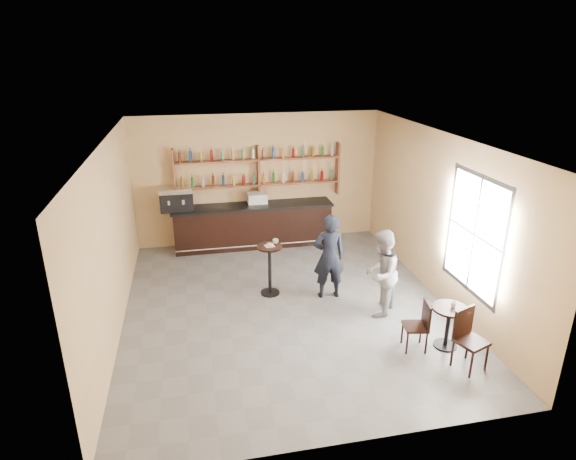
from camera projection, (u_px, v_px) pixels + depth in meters
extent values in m
plane|color=slate|center=(286.00, 306.00, 9.22)|extent=(7.00, 7.00, 0.00)
plane|color=white|center=(286.00, 139.00, 8.08)|extent=(7.00, 7.00, 0.00)
plane|color=tan|center=(258.00, 179.00, 11.85)|extent=(7.00, 0.00, 7.00)
plane|color=tan|center=(347.00, 334.00, 5.45)|extent=(7.00, 0.00, 7.00)
plane|color=tan|center=(111.00, 241.00, 8.08)|extent=(0.00, 7.00, 7.00)
plane|color=tan|center=(439.00, 217.00, 9.22)|extent=(0.00, 7.00, 7.00)
plane|color=white|center=(475.00, 234.00, 8.08)|extent=(0.00, 2.00, 2.00)
cube|color=white|center=(269.00, 246.00, 9.34)|extent=(0.21, 0.21, 0.00)
torus|color=#C47647|center=(270.00, 245.00, 9.32)|extent=(0.17, 0.17, 0.05)
imported|color=white|center=(276.00, 241.00, 9.44)|extent=(0.15, 0.15, 0.09)
imported|color=black|center=(329.00, 256.00, 9.30)|extent=(0.64, 0.44, 1.71)
imported|color=white|center=(453.00, 305.00, 7.72)|extent=(0.10, 0.10, 0.09)
imported|color=gray|center=(381.00, 273.00, 8.69)|extent=(0.98, 1.01, 1.64)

